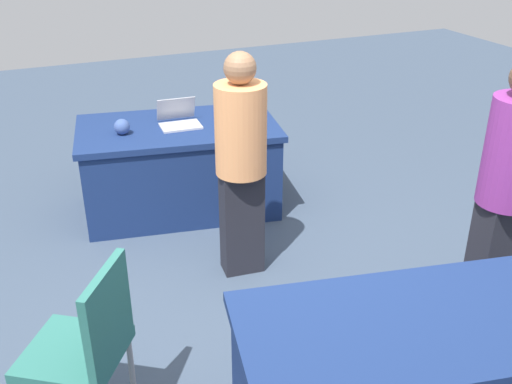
% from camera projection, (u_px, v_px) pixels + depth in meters
% --- Properties ---
extents(ground_plane, '(14.40, 14.40, 0.00)m').
position_uv_depth(ground_plane, '(262.00, 328.00, 3.70)').
color(ground_plane, '#3D4C60').
extents(table_foreground, '(1.75, 1.17, 0.75)m').
position_uv_depth(table_foreground, '(180.00, 167.00, 4.99)').
color(table_foreground, navy).
rests_on(table_foreground, ground).
extents(chair_by_pillar, '(0.61, 0.61, 0.95)m').
position_uv_depth(chair_by_pillar, '(86.00, 343.00, 2.76)').
color(chair_by_pillar, '#9E9993').
rests_on(chair_by_pillar, ground).
extents(person_attendee_browsing, '(0.37, 0.37, 1.57)m').
position_uv_depth(person_attendee_browsing, '(241.00, 157.00, 3.92)').
color(person_attendee_browsing, '#26262D').
rests_on(person_attendee_browsing, ground).
extents(person_organiser, '(0.34, 0.34, 1.66)m').
position_uv_depth(person_organiser, '(508.00, 184.00, 3.43)').
color(person_organiser, '#26262D').
rests_on(person_organiser, ground).
extents(laptop_silver, '(0.33, 0.31, 0.21)m').
position_uv_depth(laptop_silver, '(179.00, 121.00, 4.81)').
color(laptop_silver, silver).
rests_on(laptop_silver, table_foreground).
extents(yarn_ball, '(0.12, 0.12, 0.12)m').
position_uv_depth(yarn_ball, '(122.00, 127.00, 4.62)').
color(yarn_ball, '#3F5999').
rests_on(yarn_ball, table_foreground).
extents(scissors_red, '(0.14, 0.16, 0.01)m').
position_uv_depth(scissors_red, '(241.00, 116.00, 5.01)').
color(scissors_red, red).
rests_on(scissors_red, table_foreground).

